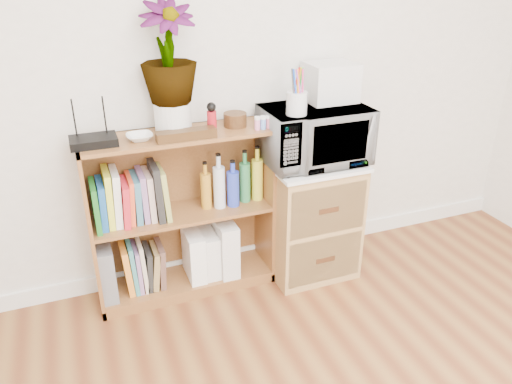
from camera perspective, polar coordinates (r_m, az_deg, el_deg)
skirting_board at (r=3.20m, az=-2.37°, el=-7.20°), size 4.00×0.02×0.10m
bookshelf at (r=2.79m, az=-8.40°, el=-2.65°), size 1.00×0.30×0.95m
wicker_unit at (r=3.01m, az=6.09°, el=-2.95°), size 0.50×0.45×0.70m
microwave at (r=2.79m, az=6.68°, el=6.49°), size 0.57×0.38×0.31m
pen_cup at (r=2.59m, az=4.67°, el=10.07°), size 0.11×0.11×0.12m
small_appliance at (r=2.86m, az=8.48°, el=12.31°), size 0.27×0.22×0.21m
router at (r=2.53m, az=-18.08°, el=5.56°), size 0.22×0.15×0.04m
white_bowl at (r=2.54m, az=-13.16°, el=6.13°), size 0.13×0.13×0.03m
plant_pot at (r=2.59m, az=-9.47°, el=8.36°), size 0.19×0.19×0.16m
potted_plant at (r=2.52m, az=-10.01°, el=15.41°), size 0.27×0.27×0.49m
trinket_box at (r=2.51m, az=-7.98°, el=6.51°), size 0.30×0.07×0.05m
kokeshi_doll at (r=2.59m, az=-5.07°, el=8.01°), size 0.05×0.05×0.11m
wooden_bowl at (r=2.68m, az=-2.40°, el=8.27°), size 0.12×0.12×0.07m
paint_jars at (r=2.63m, az=0.83°, el=7.73°), size 0.10×0.04×0.05m
file_box at (r=2.87m, az=-16.88°, el=-8.46°), size 0.09×0.25×0.31m
magazine_holder_left at (r=2.92m, az=-7.12°, el=-7.09°), size 0.09×0.23×0.29m
magazine_holder_mid at (r=2.95m, az=-5.39°, el=-6.94°), size 0.08×0.21×0.27m
magazine_holder_right at (r=2.95m, az=-3.61°, el=-6.08°), size 0.10×0.26×0.33m
cookbooks at (r=2.68m, az=-14.20°, el=-0.61°), size 0.38×0.20×0.31m
liquor_bottles at (r=2.79m, az=-2.67°, el=1.44°), size 0.36×0.07×0.31m
lower_books at (r=2.90m, az=-12.82°, el=-8.21°), size 0.23×0.19×0.30m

